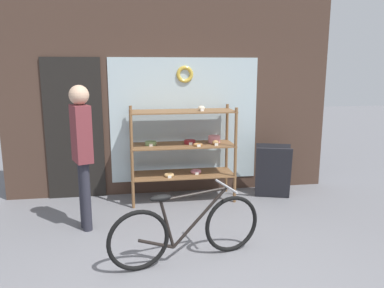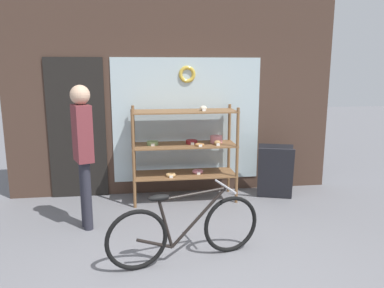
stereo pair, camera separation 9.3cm
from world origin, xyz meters
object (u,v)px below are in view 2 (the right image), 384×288
Objects in this scene: bicycle at (185,229)px; pedestrian at (83,145)px; sandwich_board at (275,172)px; display_case at (186,146)px.

pedestrian reaches higher than bicycle.
sandwich_board is 2.84m from pedestrian.
display_case is 1.90× the size of sandwich_board.
bicycle is 0.92× the size of pedestrian.
display_case reaches higher than sandwich_board.
display_case is 1.91m from bicycle.
display_case is at bearing 69.30° from bicycle.
pedestrian reaches higher than sandwich_board.
sandwich_board is 0.46× the size of pedestrian.
display_case reaches higher than bicycle.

